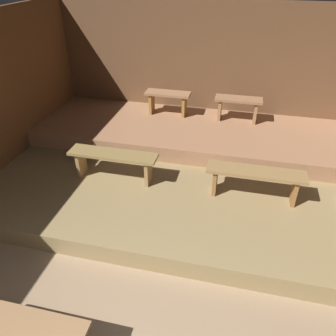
{
  "coord_description": "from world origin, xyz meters",
  "views": [
    {
      "loc": [
        0.69,
        -0.52,
        2.98
      ],
      "look_at": [
        -0.21,
        3.32,
        0.45
      ],
      "focal_mm": 35.63,
      "sensor_mm": 36.0,
      "label": 1
    }
  ],
  "objects_px": {
    "bench_lower_left": "(113,159)",
    "bench_lower_right": "(255,177)",
    "bench_middle_left": "(168,99)",
    "bench_middle_right": "(238,105)",
    "bench_floor_left": "(24,329)"
  },
  "relations": [
    {
      "from": "bench_middle_left",
      "to": "bench_lower_right",
      "type": "bearing_deg",
      "value": -49.27
    },
    {
      "from": "bench_floor_left",
      "to": "bench_lower_left",
      "type": "relative_size",
      "value": 0.9
    },
    {
      "from": "bench_floor_left",
      "to": "bench_lower_right",
      "type": "xyz_separation_m",
      "value": [
        1.84,
        2.4,
        0.26
      ]
    },
    {
      "from": "bench_lower_right",
      "to": "bench_middle_left",
      "type": "xyz_separation_m",
      "value": [
        -1.6,
        1.86,
        0.23
      ]
    },
    {
      "from": "bench_middle_right",
      "to": "bench_middle_left",
      "type": "bearing_deg",
      "value": 180.0
    },
    {
      "from": "bench_lower_right",
      "to": "bench_middle_right",
      "type": "distance_m",
      "value": 1.9
    },
    {
      "from": "bench_floor_left",
      "to": "bench_middle_right",
      "type": "relative_size",
      "value": 1.41
    },
    {
      "from": "bench_lower_left",
      "to": "bench_middle_left",
      "type": "height_order",
      "value": "bench_middle_left"
    },
    {
      "from": "bench_middle_right",
      "to": "bench_floor_left",
      "type": "bearing_deg",
      "value": -109.3
    },
    {
      "from": "bench_lower_right",
      "to": "bench_middle_left",
      "type": "relative_size",
      "value": 1.56
    },
    {
      "from": "bench_lower_left",
      "to": "bench_middle_left",
      "type": "xyz_separation_m",
      "value": [
        0.35,
        1.86,
        0.23
      ]
    },
    {
      "from": "bench_lower_left",
      "to": "bench_lower_right",
      "type": "xyz_separation_m",
      "value": [
        1.95,
        0.0,
        0.0
      ]
    },
    {
      "from": "bench_lower_right",
      "to": "bench_middle_left",
      "type": "height_order",
      "value": "bench_middle_left"
    },
    {
      "from": "bench_lower_left",
      "to": "bench_middle_right",
      "type": "distance_m",
      "value": 2.46
    },
    {
      "from": "bench_lower_left",
      "to": "bench_middle_right",
      "type": "height_order",
      "value": "bench_middle_right"
    }
  ]
}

